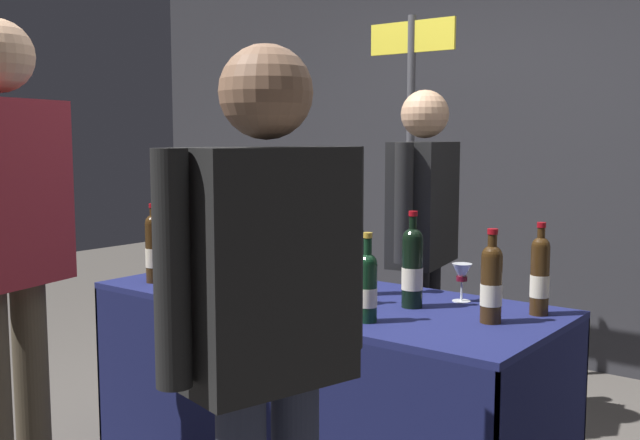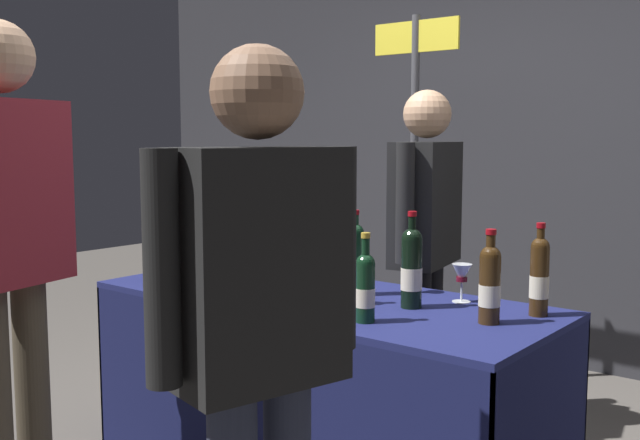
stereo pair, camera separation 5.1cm
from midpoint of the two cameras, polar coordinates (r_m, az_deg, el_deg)
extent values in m
cube|color=#2D2D33|center=(4.73, 16.99, 5.06)|extent=(6.52, 0.12, 2.58)
cube|color=#191E51|center=(2.92, 0.50, -6.11)|extent=(1.86, 0.77, 0.02)
cube|color=#141942|center=(2.75, -4.62, -15.21)|extent=(1.86, 0.01, 0.74)
cube|color=#141942|center=(3.31, 4.67, -11.41)|extent=(1.86, 0.01, 0.74)
cube|color=#141942|center=(3.64, -11.15, -9.87)|extent=(0.01, 0.77, 0.74)
cylinder|color=black|center=(2.91, 3.24, -3.41)|extent=(0.07, 0.07, 0.25)
sphere|color=black|center=(2.89, 3.26, -0.98)|extent=(0.07, 0.07, 0.07)
cylinder|color=black|center=(2.88, 3.26, -0.28)|extent=(0.03, 0.03, 0.07)
cylinder|color=maroon|center=(2.88, 3.27, 0.60)|extent=(0.03, 0.03, 0.02)
cylinder|color=beige|center=(2.91, 3.24, -3.80)|extent=(0.07, 0.07, 0.08)
cylinder|color=#38230F|center=(2.69, 17.15, -4.56)|extent=(0.07, 0.07, 0.24)
sphere|color=#38230F|center=(2.67, 17.24, -1.99)|extent=(0.06, 0.06, 0.06)
cylinder|color=#38230F|center=(2.66, 17.26, -1.29)|extent=(0.03, 0.03, 0.07)
cylinder|color=maroon|center=(2.66, 17.29, -0.40)|extent=(0.03, 0.03, 0.02)
cylinder|color=beige|center=(2.69, 17.14, -4.97)|extent=(0.07, 0.07, 0.08)
cylinder|color=#38230F|center=(2.53, 13.57, -5.29)|extent=(0.07, 0.07, 0.23)
sphere|color=#38230F|center=(2.51, 13.64, -2.74)|extent=(0.07, 0.07, 0.07)
cylinder|color=#38230F|center=(2.51, 13.66, -1.92)|extent=(0.03, 0.03, 0.07)
cylinder|color=maroon|center=(2.50, 13.69, -0.90)|extent=(0.04, 0.04, 0.02)
cylinder|color=beige|center=(2.54, 13.56, -5.69)|extent=(0.07, 0.07, 0.07)
cylinder|color=black|center=(2.71, 7.64, -4.11)|extent=(0.08, 0.08, 0.26)
sphere|color=black|center=(2.69, 7.68, -1.44)|extent=(0.08, 0.08, 0.08)
cylinder|color=black|center=(2.69, 7.69, -0.57)|extent=(0.03, 0.03, 0.08)
cylinder|color=maroon|center=(2.68, 7.71, 0.49)|extent=(0.03, 0.03, 0.02)
cylinder|color=beige|center=(2.71, 7.63, -4.53)|extent=(0.08, 0.08, 0.08)
cylinder|color=black|center=(2.49, 4.11, -5.65)|extent=(0.07, 0.07, 0.20)
sphere|color=black|center=(2.47, 4.13, -3.37)|extent=(0.06, 0.06, 0.06)
cylinder|color=black|center=(2.46, 4.14, -2.39)|extent=(0.03, 0.03, 0.09)
cylinder|color=#B7932D|center=(2.46, 4.15, -1.19)|extent=(0.03, 0.03, 0.02)
cylinder|color=beige|center=(2.49, 4.11, -6.01)|extent=(0.07, 0.07, 0.06)
cylinder|color=black|center=(3.51, -5.57, -1.66)|extent=(0.08, 0.08, 0.26)
sphere|color=black|center=(3.49, -5.59, 0.42)|extent=(0.07, 0.07, 0.07)
cylinder|color=black|center=(3.49, -5.60, 1.02)|extent=(0.03, 0.03, 0.07)
cylinder|color=#B7932D|center=(3.49, -5.61, 1.77)|extent=(0.03, 0.03, 0.02)
cylinder|color=beige|center=(3.51, -5.56, -2.00)|extent=(0.08, 0.08, 0.08)
cylinder|color=#192333|center=(3.33, -5.05, -2.10)|extent=(0.07, 0.07, 0.26)
sphere|color=#192333|center=(3.32, -5.07, 0.08)|extent=(0.07, 0.07, 0.07)
cylinder|color=#192333|center=(3.31, -5.07, 0.75)|extent=(0.03, 0.03, 0.08)
cylinder|color=black|center=(3.31, -5.08, 1.57)|extent=(0.03, 0.03, 0.02)
cylinder|color=beige|center=(3.34, -5.04, -2.44)|extent=(0.07, 0.07, 0.08)
cylinder|color=#38230F|center=(3.24, -12.15, -2.46)|extent=(0.07, 0.07, 0.26)
sphere|color=#38230F|center=(3.22, -12.21, -0.20)|extent=(0.07, 0.07, 0.07)
cylinder|color=#38230F|center=(3.22, -12.22, 0.38)|extent=(0.03, 0.03, 0.07)
cylinder|color=maroon|center=(3.21, -12.24, 1.12)|extent=(0.04, 0.04, 0.02)
cylinder|color=beige|center=(3.24, -12.14, -2.82)|extent=(0.08, 0.08, 0.08)
cylinder|color=#38230F|center=(2.74, 1.82, -4.38)|extent=(0.07, 0.07, 0.21)
sphere|color=#38230F|center=(2.72, 1.83, -2.16)|extent=(0.06, 0.06, 0.06)
cylinder|color=#38230F|center=(2.71, 1.83, -1.34)|extent=(0.03, 0.03, 0.08)
cylinder|color=maroon|center=(2.71, 1.83, -0.32)|extent=(0.03, 0.03, 0.02)
cylinder|color=beige|center=(2.74, 1.82, -4.74)|extent=(0.07, 0.07, 0.07)
cylinder|color=silver|center=(3.39, -7.11, -4.13)|extent=(0.07, 0.07, 0.00)
cylinder|color=silver|center=(3.39, -7.12, -3.62)|extent=(0.01, 0.01, 0.06)
cone|color=silver|center=(3.38, -7.13, -2.54)|extent=(0.07, 0.07, 0.07)
cylinder|color=silver|center=(2.99, 7.61, -5.57)|extent=(0.06, 0.06, 0.00)
cylinder|color=silver|center=(2.98, 7.62, -4.87)|extent=(0.01, 0.01, 0.07)
cone|color=silver|center=(2.97, 7.64, -3.55)|extent=(0.08, 0.08, 0.07)
cylinder|color=#590C19|center=(2.97, 7.64, -3.91)|extent=(0.04, 0.04, 0.02)
cylinder|color=silver|center=(2.86, 11.40, -6.22)|extent=(0.07, 0.07, 0.00)
cylinder|color=silver|center=(2.85, 11.41, -5.51)|extent=(0.01, 0.01, 0.07)
cone|color=silver|center=(2.83, 11.45, -4.10)|extent=(0.08, 0.08, 0.07)
cylinder|color=#590C19|center=(2.84, 11.44, -4.50)|extent=(0.04, 0.04, 0.02)
cylinder|color=black|center=(3.62, 8.89, -9.40)|extent=(0.12, 0.12, 0.80)
cylinder|color=black|center=(3.47, 7.96, -10.11)|extent=(0.12, 0.12, 0.80)
cube|color=black|center=(3.42, 8.62, 1.27)|extent=(0.29, 0.47, 0.56)
sphere|color=tan|center=(3.41, 8.74, 8.12)|extent=(0.22, 0.22, 0.22)
cylinder|color=black|center=(3.67, 9.98, 1.95)|extent=(0.08, 0.08, 0.52)
cylinder|color=black|center=(3.17, 7.06, 1.30)|extent=(0.08, 0.08, 0.52)
cube|color=black|center=(1.74, -3.93, -3.67)|extent=(0.30, 0.44, 0.56)
sphere|color=#8C664C|center=(1.71, -4.03, 9.87)|extent=(0.22, 0.22, 0.22)
cylinder|color=black|center=(1.62, -11.29, -3.74)|extent=(0.08, 0.08, 0.52)
cylinder|color=black|center=(1.88, 2.39, -2.20)|extent=(0.08, 0.08, 0.52)
cylinder|color=#4C4233|center=(2.90, -20.88, -12.94)|extent=(0.12, 0.12, 0.88)
cube|color=maroon|center=(2.69, -22.82, 1.96)|extent=(0.30, 0.47, 0.63)
cylinder|color=maroon|center=(2.87, -18.93, 2.86)|extent=(0.08, 0.08, 0.58)
cylinder|color=#47474C|center=(4.05, 7.62, 1.17)|extent=(0.04, 0.04, 2.03)
cube|color=yellow|center=(4.07, 7.81, 13.90)|extent=(0.51, 0.02, 0.17)
camera|label=1|loc=(0.03, -89.49, 0.06)|focal=41.29mm
camera|label=2|loc=(0.03, 90.51, -0.06)|focal=41.29mm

